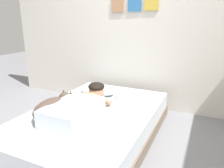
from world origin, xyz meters
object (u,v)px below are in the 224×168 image
(coffee_cup, at_px, (120,96))
(bed, at_px, (93,124))
(pillow, at_px, (98,90))
(person_lying, at_px, (80,106))
(cell_phone, at_px, (94,109))
(dog, at_px, (53,107))

(coffee_cup, bearing_deg, bed, -104.23)
(pillow, bearing_deg, person_lying, -76.71)
(person_lying, xyz_separation_m, cell_phone, (0.06, 0.20, -0.10))
(person_lying, distance_m, cell_phone, 0.23)
(bed, height_order, cell_phone, cell_phone)
(cell_phone, bearing_deg, pillow, 114.15)
(bed, relative_size, dog, 3.54)
(pillow, bearing_deg, coffee_cup, -6.95)
(bed, distance_m, cell_phone, 0.18)
(dog, relative_size, cell_phone, 4.11)
(bed, bearing_deg, pillow, 113.10)
(person_lying, height_order, dog, person_lying)
(person_lying, xyz_separation_m, coffee_cup, (0.19, 0.64, -0.07))
(person_lying, bearing_deg, pillow, 103.29)
(coffee_cup, distance_m, cell_phone, 0.46)
(pillow, height_order, coffee_cup, pillow)
(person_lying, bearing_deg, cell_phone, 73.87)
(coffee_cup, bearing_deg, cell_phone, -107.38)
(pillow, bearing_deg, dog, -95.98)
(dog, xyz_separation_m, cell_phone, (0.30, 0.34, -0.10))
(dog, bearing_deg, coffee_cup, 60.56)
(pillow, xyz_separation_m, coffee_cup, (0.36, -0.04, -0.02))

